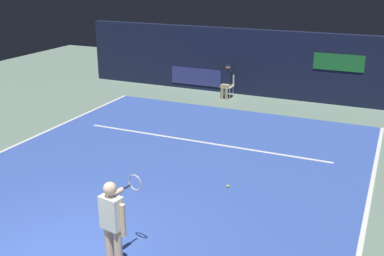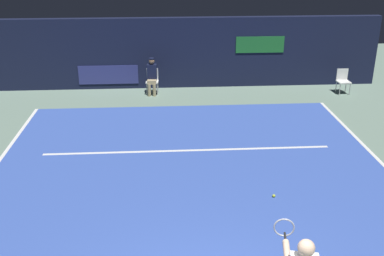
% 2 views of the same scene
% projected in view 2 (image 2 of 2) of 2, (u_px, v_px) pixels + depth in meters
% --- Properties ---
extents(ground_plane, '(29.68, 29.68, 0.00)m').
position_uv_depth(ground_plane, '(193.00, 187.00, 10.31)').
color(ground_plane, slate).
extents(court_surface, '(9.69, 10.87, 0.01)m').
position_uv_depth(court_surface, '(193.00, 187.00, 10.30)').
color(court_surface, '#3856B2').
rests_on(court_surface, ground).
extents(line_service, '(7.56, 0.10, 0.01)m').
position_uv_depth(line_service, '(188.00, 150.00, 12.06)').
color(line_service, white).
rests_on(line_service, court_surface).
extents(back_wall, '(15.04, 0.33, 2.60)m').
position_uv_depth(back_wall, '(179.00, 53.00, 16.92)').
color(back_wall, '#141933').
rests_on(back_wall, ground).
extents(line_judge_on_chair, '(0.46, 0.55, 1.32)m').
position_uv_depth(line_judge_on_chair, '(152.00, 76.00, 16.29)').
color(line_judge_on_chair, white).
rests_on(line_judge_on_chair, ground).
extents(courtside_chair_near, '(0.46, 0.43, 0.88)m').
position_uv_depth(courtside_chair_near, '(343.00, 80.00, 16.48)').
color(courtside_chair_near, white).
rests_on(courtside_chair_near, ground).
extents(tennis_ball, '(0.07, 0.07, 0.07)m').
position_uv_depth(tennis_ball, '(274.00, 196.00, 9.85)').
color(tennis_ball, '#CCE033').
rests_on(tennis_ball, court_surface).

